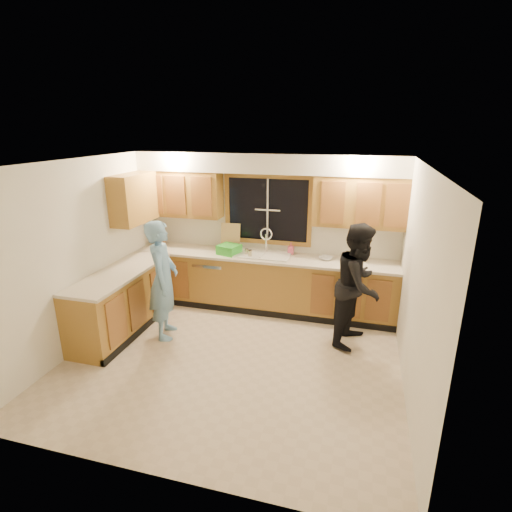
{
  "coord_description": "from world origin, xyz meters",
  "views": [
    {
      "loc": [
        1.48,
        -4.27,
        2.89
      ],
      "look_at": [
        0.14,
        0.65,
        1.22
      ],
      "focal_mm": 28.0,
      "sensor_mm": 36.0,
      "label": 1
    }
  ],
  "objects": [
    {
      "name": "base_cabinets_left",
      "position": [
        -1.8,
        0.35,
        0.44
      ],
      "size": [
        0.6,
        1.9,
        0.88
      ],
      "primitive_type": "cube",
      "color": "#A77830",
      "rests_on": "ground"
    },
    {
      "name": "dishwasher",
      "position": [
        -0.85,
        1.59,
        0.41
      ],
      "size": [
        0.6,
        0.56,
        0.82
      ],
      "primitive_type": "cube",
      "color": "silver",
      "rests_on": "floor"
    },
    {
      "name": "can_right",
      "position": [
        -0.17,
        1.44,
        0.98
      ],
      "size": [
        0.08,
        0.08,
        0.12
      ],
      "primitive_type": "cylinder",
      "rotation": [
        0.0,
        0.0,
        0.13
      ],
      "color": "#B5AA8B",
      "rests_on": "countertop_back"
    },
    {
      "name": "sink",
      "position": [
        0.0,
        1.6,
        0.86
      ],
      "size": [
        0.86,
        0.52,
        0.57
      ],
      "color": "white",
      "rests_on": "countertop_back"
    },
    {
      "name": "wall_right",
      "position": [
        2.1,
        0.0,
        1.25
      ],
      "size": [
        0.0,
        3.8,
        3.8
      ],
      "primitive_type": "plane",
      "rotation": [
        1.57,
        0.0,
        -1.57
      ],
      "color": "white",
      "rests_on": "ground"
    },
    {
      "name": "ceiling",
      "position": [
        0.0,
        0.0,
        2.5
      ],
      "size": [
        4.2,
        4.2,
        0.0
      ],
      "primitive_type": "plane",
      "rotation": [
        3.14,
        0.0,
        0.0
      ],
      "color": "white"
    },
    {
      "name": "floor",
      "position": [
        0.0,
        0.0,
        0.0
      ],
      "size": [
        4.2,
        4.2,
        0.0
      ],
      "primitive_type": "plane",
      "color": "beige",
      "rests_on": "ground"
    },
    {
      "name": "soffit",
      "position": [
        0.0,
        1.72,
        2.35
      ],
      "size": [
        4.2,
        0.35,
        0.3
      ],
      "primitive_type": "cube",
      "color": "silver",
      "rests_on": "wall_back"
    },
    {
      "name": "upper_cabinets_right",
      "position": [
        1.43,
        1.73,
        1.83
      ],
      "size": [
        1.35,
        0.33,
        0.75
      ],
      "primitive_type": "cube",
      "color": "#A77830",
      "rests_on": "wall_back"
    },
    {
      "name": "upper_cabinets_left",
      "position": [
        -1.43,
        1.73,
        1.83
      ],
      "size": [
        1.35,
        0.33,
        0.75
      ],
      "primitive_type": "cube",
      "color": "#A77830",
      "rests_on": "wall_back"
    },
    {
      "name": "cutting_board",
      "position": [
        -0.62,
        1.82,
        1.14
      ],
      "size": [
        0.33,
        0.14,
        0.43
      ],
      "primitive_type": "cube",
      "rotation": [
        -0.21,
        0.0,
        0.1
      ],
      "color": "tan",
      "rests_on": "countertop_back"
    },
    {
      "name": "countertop_back",
      "position": [
        0.0,
        1.58,
        0.9
      ],
      "size": [
        4.2,
        0.63,
        0.04
      ],
      "primitive_type": "cube",
      "color": "beige",
      "rests_on": "base_cabinets_back"
    },
    {
      "name": "woman",
      "position": [
        1.51,
        0.9,
        0.85
      ],
      "size": [
        0.85,
        0.98,
        1.7
      ],
      "primitive_type": "imported",
      "rotation": [
        0.0,
        0.0,
        1.28
      ],
      "color": "black",
      "rests_on": "floor"
    },
    {
      "name": "soap_bottle",
      "position": [
        0.41,
        1.79,
        1.02
      ],
      "size": [
        0.09,
        0.09,
        0.19
      ],
      "primitive_type": "imported",
      "rotation": [
        0.0,
        0.0,
        -0.05
      ],
      "color": "#D75275",
      "rests_on": "countertop_back"
    },
    {
      "name": "dish_crate",
      "position": [
        -0.55,
        1.53,
        0.99
      ],
      "size": [
        0.39,
        0.38,
        0.15
      ],
      "primitive_type": "cube",
      "rotation": [
        0.0,
        0.0,
        -0.3
      ],
      "color": "green",
      "rests_on": "countertop_back"
    },
    {
      "name": "man",
      "position": [
        -1.12,
        0.37,
        0.85
      ],
      "size": [
        0.57,
        0.71,
        1.69
      ],
      "primitive_type": "imported",
      "rotation": [
        0.0,
        0.0,
        1.88
      ],
      "color": "#6FA4D2",
      "rests_on": "floor"
    },
    {
      "name": "bowl",
      "position": [
        0.99,
        1.64,
        0.94
      ],
      "size": [
        0.26,
        0.26,
        0.05
      ],
      "primitive_type": "imported",
      "rotation": [
        0.0,
        0.0,
        -0.37
      ],
      "color": "silver",
      "rests_on": "countertop_back"
    },
    {
      "name": "knife_block",
      "position": [
        -1.8,
        1.64,
        1.03
      ],
      "size": [
        0.14,
        0.12,
        0.22
      ],
      "primitive_type": "cube",
      "rotation": [
        0.0,
        0.0,
        0.18
      ],
      "color": "#935B28",
      "rests_on": "countertop_back"
    },
    {
      "name": "countertop_left",
      "position": [
        -1.79,
        0.35,
        0.9
      ],
      "size": [
        0.63,
        1.9,
        0.04
      ],
      "primitive_type": "cube",
      "color": "beige",
      "rests_on": "base_cabinets_left"
    },
    {
      "name": "wall_left",
      "position": [
        -2.1,
        0.0,
        1.25
      ],
      "size": [
        0.0,
        3.8,
        3.8
      ],
      "primitive_type": "plane",
      "rotation": [
        1.57,
        0.0,
        1.57
      ],
      "color": "white",
      "rests_on": "ground"
    },
    {
      "name": "window_frame",
      "position": [
        0.0,
        1.89,
        1.6
      ],
      "size": [
        1.44,
        0.03,
        1.14
      ],
      "color": "black",
      "rests_on": "wall_back"
    },
    {
      "name": "stove",
      "position": [
        -1.8,
        -0.22,
        0.45
      ],
      "size": [
        0.58,
        0.75,
        0.9
      ],
      "primitive_type": "cube",
      "color": "silver",
      "rests_on": "floor"
    },
    {
      "name": "can_left",
      "position": [
        -0.25,
        1.53,
        0.97
      ],
      "size": [
        0.06,
        0.06,
        0.11
      ],
      "primitive_type": "cylinder",
      "rotation": [
        0.0,
        0.0,
        0.02
      ],
      "color": "#B5AA8B",
      "rests_on": "countertop_back"
    },
    {
      "name": "wall_back",
      "position": [
        0.0,
        1.9,
        1.25
      ],
      "size": [
        4.2,
        0.0,
        4.2
      ],
      "primitive_type": "plane",
      "rotation": [
        1.57,
        0.0,
        0.0
      ],
      "color": "white",
      "rests_on": "ground"
    },
    {
      "name": "base_cabinets_back",
      "position": [
        0.0,
        1.6,
        0.44
      ],
      "size": [
        4.2,
        0.6,
        0.88
      ],
      "primitive_type": "cube",
      "color": "#A77830",
      "rests_on": "ground"
    },
    {
      "name": "upper_cabinets_return",
      "position": [
        -1.94,
        1.12,
        1.83
      ],
      "size": [
        0.33,
        0.9,
        0.75
      ],
      "primitive_type": "cube",
      "color": "#A77830",
      "rests_on": "wall_left"
    }
  ]
}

